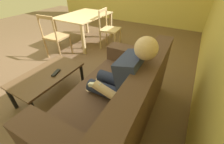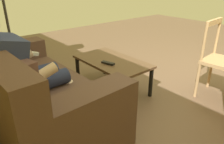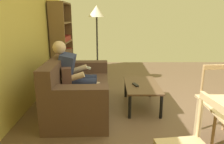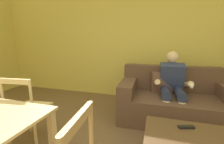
# 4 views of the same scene
# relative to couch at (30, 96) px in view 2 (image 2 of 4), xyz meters

# --- Properties ---
(ground_plane) EXTENTS (9.13, 9.13, 0.00)m
(ground_plane) POSITION_rel_couch_xyz_m (-0.82, -2.03, -0.33)
(ground_plane) COLOR brown
(couch) EXTENTS (1.84, 0.96, 0.90)m
(couch) POSITION_rel_couch_xyz_m (0.00, 0.00, 0.00)
(couch) COLOR brown
(couch) RESTS_ON ground_plane
(person_lounging) EXTENTS (0.60, 0.89, 1.17)m
(person_lounging) POSITION_rel_couch_xyz_m (-0.04, 0.03, 0.28)
(person_lounging) COLOR navy
(person_lounging) RESTS_ON ground_plane
(coffee_table) EXTENTS (0.99, 0.57, 0.41)m
(coffee_table) POSITION_rel_couch_xyz_m (0.09, -1.10, 0.02)
(coffee_table) COLOR brown
(coffee_table) RESTS_ON ground_plane
(tv_remote) EXTENTS (0.18, 0.10, 0.02)m
(tv_remote) POSITION_rel_couch_xyz_m (0.02, -0.98, 0.09)
(tv_remote) COLOR black
(tv_remote) RESTS_ON coffee_table
(dining_chair_facing_couch) EXTENTS (0.45, 0.45, 0.94)m
(dining_chair_facing_couch) POSITION_rel_couch_xyz_m (-0.89, -1.97, 0.13)
(dining_chair_facing_couch) COLOR tan
(dining_chair_facing_couch) RESTS_ON ground_plane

